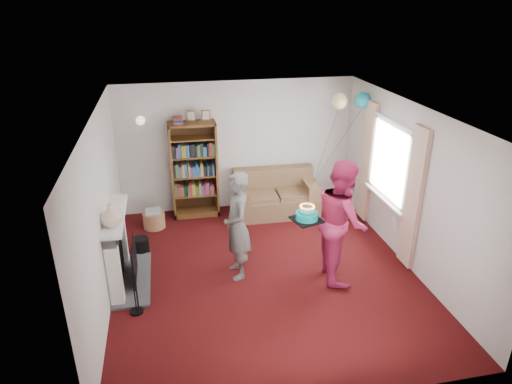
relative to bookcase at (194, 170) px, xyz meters
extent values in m
plane|color=black|center=(0.86, -2.30, -0.90)|extent=(5.00, 5.00, 0.00)
cube|color=silver|center=(0.86, 0.21, 0.35)|extent=(4.50, 0.02, 2.50)
cube|color=silver|center=(-1.40, -2.30, 0.35)|extent=(0.02, 5.00, 2.50)
cube|color=silver|center=(3.12, -2.30, 0.35)|extent=(0.02, 5.00, 2.50)
cube|color=white|center=(0.86, -2.30, 1.61)|extent=(4.50, 5.00, 0.01)
cube|color=#3F3F42|center=(-1.14, -2.10, -0.88)|extent=(0.55, 1.40, 0.04)
cube|color=white|center=(-1.29, -2.65, -0.37)|extent=(0.18, 0.14, 1.06)
cube|color=white|center=(-1.29, -1.55, -0.37)|extent=(0.18, 0.14, 1.06)
cube|color=white|center=(-1.29, -2.10, 0.10)|extent=(0.18, 1.24, 0.16)
cube|color=white|center=(-1.26, -2.10, 0.20)|extent=(0.28, 1.35, 0.05)
cube|color=black|center=(-1.31, -2.10, -0.42)|extent=(0.10, 0.80, 0.86)
cube|color=black|center=(-1.07, -2.10, -0.57)|extent=(0.02, 0.70, 0.60)
cylinder|color=black|center=(-1.04, -2.88, -0.58)|extent=(0.18, 0.18, 0.64)
cylinder|color=black|center=(-1.01, -1.30, -0.77)|extent=(0.26, 0.26, 0.26)
cube|color=white|center=(3.07, -1.70, 1.18)|extent=(0.08, 1.30, 0.08)
cube|color=white|center=(3.07, -1.70, -0.07)|extent=(0.08, 1.30, 0.08)
cube|color=white|center=(3.10, -1.70, 0.55)|extent=(0.01, 1.15, 1.20)
cube|color=white|center=(3.04, -1.70, -0.10)|extent=(0.14, 1.32, 0.04)
cube|color=beige|center=(3.06, -2.52, 0.25)|extent=(0.07, 0.38, 2.20)
cube|color=beige|center=(3.06, -0.88, 0.25)|extent=(0.07, 0.38, 2.20)
cylinder|color=gold|center=(-0.89, 0.15, 1.00)|extent=(0.04, 0.12, 0.04)
sphere|color=white|center=(-0.89, 0.06, 0.98)|extent=(0.16, 0.16, 0.16)
cube|color=#472B14|center=(0.00, 0.16, 0.01)|extent=(0.86, 0.04, 1.82)
cube|color=brown|center=(-0.41, -0.03, 0.01)|extent=(0.04, 0.42, 1.82)
cube|color=brown|center=(0.41, -0.03, 0.01)|extent=(0.04, 0.42, 1.82)
cube|color=brown|center=(0.00, -0.03, 0.90)|extent=(0.86, 0.42, 0.04)
cube|color=brown|center=(0.00, -0.03, -0.85)|extent=(0.86, 0.42, 0.10)
cube|color=brown|center=(0.00, -0.03, -0.46)|extent=(0.78, 0.38, 0.03)
cube|color=brown|center=(0.00, -0.03, -0.08)|extent=(0.78, 0.38, 0.02)
cube|color=brown|center=(0.00, -0.03, 0.30)|extent=(0.78, 0.38, 0.02)
cube|color=brown|center=(0.00, -0.03, 0.64)|extent=(0.78, 0.38, 0.02)
cube|color=maroon|center=(-0.24, -0.05, 0.98)|extent=(0.16, 0.22, 0.12)
cube|color=brown|center=(0.00, 0.02, 1.03)|extent=(0.16, 0.02, 0.20)
cube|color=brown|center=(0.27, 0.02, 1.03)|extent=(0.16, 0.02, 0.20)
cube|color=olive|center=(1.53, -0.30, -0.71)|extent=(1.58, 0.84, 0.37)
cube|color=olive|center=(1.53, 0.00, -0.39)|extent=(1.58, 0.24, 0.65)
cube|color=olive|center=(0.86, -0.30, -0.52)|extent=(0.24, 0.79, 0.51)
cube|color=olive|center=(2.20, -0.30, -0.52)|extent=(0.24, 0.79, 0.51)
cube|color=olive|center=(1.18, -0.38, -0.50)|extent=(0.67, 0.54, 0.12)
cube|color=olive|center=(1.88, -0.38, -0.50)|extent=(0.67, 0.54, 0.12)
cylinder|color=#A06F4A|center=(-0.80, -0.44, -0.75)|extent=(0.39, 0.39, 0.29)
cube|color=beige|center=(-0.80, -0.44, -0.57)|extent=(0.27, 0.22, 0.06)
imported|color=black|center=(0.45, -2.25, -0.07)|extent=(0.44, 0.63, 1.66)
imported|color=#B62453|center=(1.94, -2.56, 0.03)|extent=(0.80, 0.98, 1.85)
cube|color=black|center=(1.39, -2.62, 0.13)|extent=(0.38, 0.38, 0.02)
cylinder|color=#0C8D94|center=(1.39, -2.62, 0.19)|extent=(0.32, 0.32, 0.10)
cylinder|color=#0C8D94|center=(1.39, -2.62, 0.25)|extent=(0.23, 0.23, 0.04)
cylinder|color=#E76689|center=(1.48, -2.62, 0.29)|extent=(0.01, 0.01, 0.09)
sphere|color=orange|center=(1.48, -2.62, 0.34)|extent=(0.02, 0.02, 0.02)
cylinder|color=#E76689|center=(1.47, -2.59, 0.29)|extent=(0.01, 0.01, 0.09)
sphere|color=orange|center=(1.47, -2.59, 0.34)|extent=(0.02, 0.02, 0.02)
cylinder|color=#E76689|center=(1.46, -2.56, 0.29)|extent=(0.01, 0.01, 0.09)
sphere|color=orange|center=(1.46, -2.56, 0.34)|extent=(0.02, 0.02, 0.02)
cylinder|color=#E76689|center=(1.43, -2.54, 0.29)|extent=(0.01, 0.01, 0.09)
sphere|color=orange|center=(1.43, -2.54, 0.34)|extent=(0.02, 0.02, 0.02)
cylinder|color=#E76689|center=(1.40, -2.53, 0.29)|extent=(0.01, 0.01, 0.09)
sphere|color=orange|center=(1.40, -2.53, 0.34)|extent=(0.02, 0.02, 0.02)
cylinder|color=#E76689|center=(1.37, -2.53, 0.29)|extent=(0.01, 0.01, 0.09)
sphere|color=orange|center=(1.37, -2.53, 0.34)|extent=(0.02, 0.02, 0.02)
cylinder|color=#E76689|center=(1.34, -2.54, 0.29)|extent=(0.01, 0.01, 0.09)
sphere|color=orange|center=(1.34, -2.54, 0.34)|extent=(0.02, 0.02, 0.02)
cylinder|color=#E76689|center=(1.31, -2.56, 0.29)|extent=(0.01, 0.01, 0.09)
sphere|color=orange|center=(1.31, -2.56, 0.34)|extent=(0.02, 0.02, 0.02)
cylinder|color=#E76689|center=(1.30, -2.59, 0.29)|extent=(0.01, 0.01, 0.09)
sphere|color=orange|center=(1.30, -2.59, 0.34)|extent=(0.02, 0.02, 0.02)
cylinder|color=#E76689|center=(1.29, -2.62, 0.29)|extent=(0.01, 0.01, 0.09)
sphere|color=orange|center=(1.29, -2.62, 0.34)|extent=(0.02, 0.02, 0.02)
cylinder|color=#E76689|center=(1.30, -2.65, 0.29)|extent=(0.01, 0.01, 0.09)
sphere|color=orange|center=(1.30, -2.65, 0.34)|extent=(0.02, 0.02, 0.02)
cylinder|color=#E76689|center=(1.31, -2.68, 0.29)|extent=(0.01, 0.01, 0.09)
sphere|color=orange|center=(1.31, -2.68, 0.34)|extent=(0.02, 0.02, 0.02)
cylinder|color=#E76689|center=(1.34, -2.70, 0.29)|extent=(0.01, 0.01, 0.09)
sphere|color=orange|center=(1.34, -2.70, 0.34)|extent=(0.02, 0.02, 0.02)
cylinder|color=#E76689|center=(1.37, -2.71, 0.29)|extent=(0.01, 0.01, 0.09)
sphere|color=orange|center=(1.37, -2.71, 0.34)|extent=(0.02, 0.02, 0.02)
cylinder|color=#E76689|center=(1.40, -2.71, 0.29)|extent=(0.01, 0.01, 0.09)
sphere|color=orange|center=(1.40, -2.71, 0.34)|extent=(0.02, 0.02, 0.02)
cylinder|color=#E76689|center=(1.43, -2.70, 0.29)|extent=(0.01, 0.01, 0.09)
sphere|color=orange|center=(1.43, -2.70, 0.34)|extent=(0.02, 0.02, 0.02)
cylinder|color=#E76689|center=(1.46, -2.68, 0.29)|extent=(0.01, 0.01, 0.09)
sphere|color=orange|center=(1.46, -2.68, 0.34)|extent=(0.02, 0.02, 0.02)
cylinder|color=#E76689|center=(1.47, -2.65, 0.29)|extent=(0.01, 0.01, 0.09)
sphere|color=orange|center=(1.47, -2.65, 0.34)|extent=(0.02, 0.02, 0.02)
sphere|color=#3F3F3F|center=(2.20, -0.50, -0.24)|extent=(0.02, 0.02, 0.02)
sphere|color=#1CA0B0|center=(2.98, -0.62, 1.32)|extent=(0.29, 0.29, 0.29)
sphere|color=#CDC27D|center=(2.54, -0.62, 1.32)|extent=(0.29, 0.29, 0.29)
imported|color=beige|center=(-1.26, -2.45, 0.38)|extent=(0.36, 0.36, 0.31)
camera|label=1|loc=(-0.45, -8.08, 3.06)|focal=32.00mm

